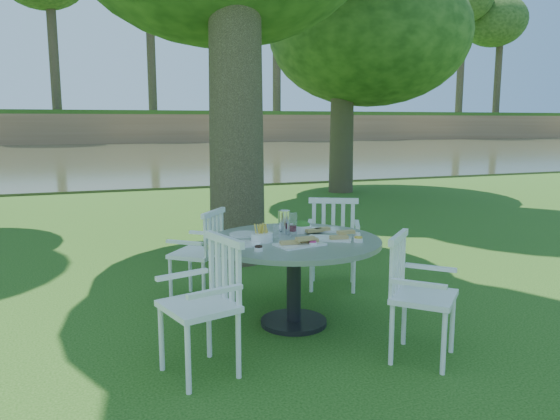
# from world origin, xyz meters

# --- Properties ---
(ground) EXTENTS (140.00, 140.00, 0.00)m
(ground) POSITION_xyz_m (0.00, 0.00, 0.00)
(ground) COLOR #18400D
(ground) RESTS_ON ground
(table) EXTENTS (1.44, 1.44, 0.74)m
(table) POSITION_xyz_m (-0.17, -0.60, 0.60)
(table) COLOR black
(table) RESTS_ON ground
(chair_ne) EXTENTS (0.63, 0.62, 0.96)m
(chair_ne) POSITION_xyz_m (0.55, 0.16, 0.56)
(chair_ne) COLOR white
(chair_ne) RESTS_ON ground
(chair_nw) EXTENTS (0.60, 0.60, 0.87)m
(chair_nw) POSITION_xyz_m (-0.73, 0.29, 0.51)
(chair_nw) COLOR white
(chair_nw) RESTS_ON ground
(chair_sw) EXTENTS (0.55, 0.57, 0.93)m
(chair_sw) POSITION_xyz_m (-1.02, -1.21, 0.55)
(chair_sw) COLOR white
(chair_sw) RESTS_ON ground
(chair_se) EXTENTS (0.62, 0.62, 0.90)m
(chair_se) POSITION_xyz_m (0.39, -1.48, 0.53)
(chair_se) COLOR white
(chair_se) RESTS_ON ground
(tableware) EXTENTS (1.10, 0.81, 0.21)m
(tableware) POSITION_xyz_m (-0.19, -0.51, 0.78)
(tableware) COLOR white
(tableware) RESTS_ON table
(river) EXTENTS (100.00, 28.00, 0.12)m
(river) POSITION_xyz_m (0.00, 23.00, 0.00)
(river) COLOR #353A22
(river) RESTS_ON ground
(far_bank) EXTENTS (100.00, 18.00, 15.20)m
(far_bank) POSITION_xyz_m (0.28, 41.12, 7.25)
(far_bank) COLOR #8D6342
(far_bank) RESTS_ON ground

